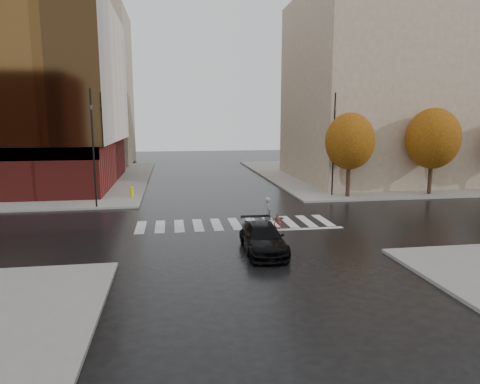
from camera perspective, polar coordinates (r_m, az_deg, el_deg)
The scene contains 13 objects.
ground at distance 25.05m, azimuth -0.50°, elevation -4.54°, with size 120.00×120.00×0.00m, color black.
sidewalk_ne at distance 51.67m, azimuth 19.45°, elevation 2.39°, with size 30.00×30.00×0.15m, color gray.
crosswalk at distance 25.53m, azimuth -0.67°, elevation -4.25°, with size 12.00×3.00×0.01m, color silver.
building_ne_tan at distance 46.00m, azimuth 18.03°, elevation 12.97°, with size 16.00×16.00×18.00m, color gray.
building_nw_far at distance 62.38m, azimuth -21.07°, elevation 12.75°, with size 14.00×12.00×20.00m, color gray.
tree_ne_a at distance 34.28m, azimuth 14.43°, elevation 6.55°, with size 3.80×3.80×6.50m.
tree_ne_b at distance 37.61m, azimuth 24.33°, elevation 6.50°, with size 4.20×4.20×6.89m.
sedan at distance 20.17m, azimuth 3.08°, elevation -6.17°, with size 1.83×4.50×1.31m, color black.
cyclist at distance 24.27m, azimuth 3.89°, elevation -3.51°, with size 1.64×0.67×1.83m.
traffic_light_nw at distance 30.79m, azimuth -19.04°, elevation 6.68°, with size 0.21×0.17×8.04m.
traffic_light_ne at distance 34.59m, azimuth 12.41°, elevation 7.24°, with size 0.20×0.23×8.03m.
fire_hydrant at distance 34.61m, azimuth -14.22°, elevation 0.14°, with size 0.28×0.28×0.80m.
manhole at distance 26.99m, azimuth 5.29°, elevation -3.52°, with size 0.58×0.58×0.01m, color #48361A.
Camera 1 is at (-3.63, -24.01, 6.17)m, focal length 32.00 mm.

